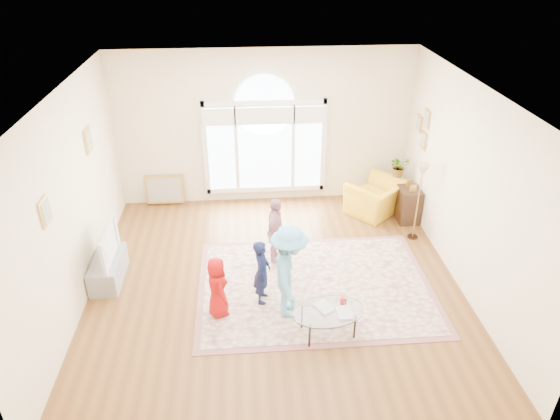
{
  "coord_description": "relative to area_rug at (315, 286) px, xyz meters",
  "views": [
    {
      "loc": [
        -0.45,
        -6.6,
        5.11
      ],
      "look_at": [
        0.1,
        0.3,
        1.21
      ],
      "focal_mm": 32.0,
      "sensor_mm": 36.0,
      "label": 1
    }
  ],
  "objects": [
    {
      "name": "tv_console",
      "position": [
        -3.39,
        0.45,
        0.2
      ],
      "size": [
        0.45,
        1.0,
        0.42
      ],
      "primitive_type": "cube",
      "color": "gray",
      "rests_on": "ground"
    },
    {
      "name": "leaning_picture",
      "position": [
        -2.76,
        3.05,
        -0.01
      ],
      "size": [
        0.8,
        0.14,
        0.62
      ],
      "primitive_type": "cube",
      "rotation": [
        -0.14,
        0.0,
        0.0
      ],
      "color": "tan",
      "rests_on": "ground"
    },
    {
      "name": "rug_border",
      "position": [
        -0.0,
        0.0,
        -0.0
      ],
      "size": [
        3.8,
        2.8,
        0.01
      ],
      "primitive_type": "cube",
      "color": "#965C5A",
      "rests_on": "ground"
    },
    {
      "name": "plant_pedestal",
      "position": [
        2.06,
        2.58,
        0.34
      ],
      "size": [
        0.2,
        0.2,
        0.7
      ],
      "primitive_type": "cylinder",
      "color": "white",
      "rests_on": "ground"
    },
    {
      "name": "room_shell",
      "position": [
        -0.63,
        2.99,
        1.56
      ],
      "size": [
        6.0,
        6.0,
        6.0
      ],
      "color": "beige",
      "rests_on": "ground"
    },
    {
      "name": "ground",
      "position": [
        -0.64,
        0.15,
        -0.01
      ],
      "size": [
        6.0,
        6.0,
        0.0
      ],
      "primitive_type": "plane",
      "color": "brown",
      "rests_on": "ground"
    },
    {
      "name": "armchair",
      "position": [
        1.58,
        2.35,
        0.34
      ],
      "size": [
        1.42,
        1.41,
        0.69
      ],
      "primitive_type": "imported",
      "rotation": [
        0.0,
        0.0,
        3.87
      ],
      "color": "yellow",
      "rests_on": "ground"
    },
    {
      "name": "floor_lamp",
      "position": [
        2.07,
        1.35,
        1.27
      ],
      "size": [
        0.26,
        0.26,
        1.51
      ],
      "color": "black",
      "rests_on": "ground"
    },
    {
      "name": "television",
      "position": [
        -3.38,
        0.45,
        0.7
      ],
      "size": [
        0.17,
        1.01,
        0.58
      ],
      "color": "black",
      "rests_on": "tv_console"
    },
    {
      "name": "child_pink",
      "position": [
        -0.59,
        0.78,
        0.62
      ],
      "size": [
        0.49,
        0.77,
        1.21
      ],
      "primitive_type": "imported",
      "rotation": [
        0.0,
        0.0,
        1.27
      ],
      "color": "#C78B97",
      "rests_on": "area_rug"
    },
    {
      "name": "child_red",
      "position": [
        -1.55,
        -0.54,
        0.5
      ],
      "size": [
        0.45,
        0.55,
        0.98
      ],
      "primitive_type": "imported",
      "rotation": [
        0.0,
        0.0,
        1.89
      ],
      "color": "#B20D0D",
      "rests_on": "area_rug"
    },
    {
      "name": "child_blue",
      "position": [
        -0.49,
        -0.61,
        0.76
      ],
      "size": [
        0.6,
        0.99,
        1.5
      ],
      "primitive_type": "imported",
      "rotation": [
        0.0,
        0.0,
        1.52
      ],
      "color": "#5FADD9",
      "rests_on": "area_rug"
    },
    {
      "name": "child_navy",
      "position": [
        -0.88,
        -0.28,
        0.55
      ],
      "size": [
        0.31,
        0.43,
        1.08
      ],
      "primitive_type": "imported",
      "rotation": [
        0.0,
        0.0,
        1.42
      ],
      "color": "#141A3D",
      "rests_on": "area_rug"
    },
    {
      "name": "potted_plant",
      "position": [
        2.06,
        2.58,
        0.91
      ],
      "size": [
        0.45,
        0.41,
        0.44
      ],
      "primitive_type": "imported",
      "rotation": [
        0.0,
        0.0,
        0.17
      ],
      "color": "#33722D",
      "rests_on": "plant_pedestal"
    },
    {
      "name": "area_rug",
      "position": [
        0.0,
        0.0,
        0.0
      ],
      "size": [
        3.6,
        2.6,
        0.02
      ],
      "primitive_type": "cube",
      "color": "beige",
      "rests_on": "ground"
    },
    {
      "name": "coffee_table",
      "position": [
        0.03,
        -1.1,
        0.39
      ],
      "size": [
        1.15,
        0.84,
        0.54
      ],
      "rotation": [
        0.0,
        0.0,
        0.17
      ],
      "color": "silver",
      "rests_on": "ground"
    },
    {
      "name": "side_cabinet",
      "position": [
        2.14,
        1.99,
        0.34
      ],
      "size": [
        0.4,
        0.5,
        0.7
      ],
      "primitive_type": "cube",
      "color": "black",
      "rests_on": "ground"
    }
  ]
}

